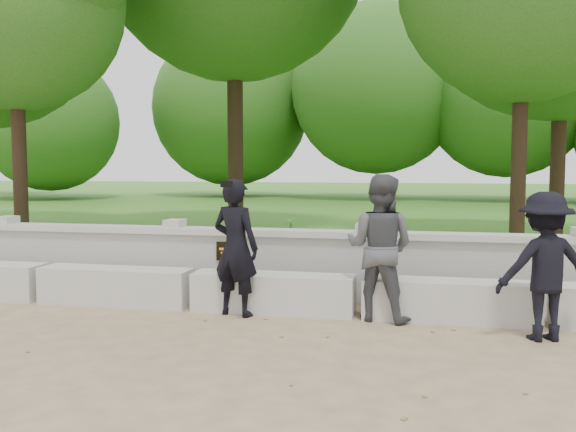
% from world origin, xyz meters
% --- Properties ---
extents(ground, '(80.00, 80.00, 0.00)m').
position_xyz_m(ground, '(0.00, 0.00, 0.00)').
color(ground, tan).
rests_on(ground, ground).
extents(lawn, '(40.00, 22.00, 0.25)m').
position_xyz_m(lawn, '(0.00, 14.00, 0.12)').
color(lawn, '#2F5B1A').
rests_on(lawn, ground).
extents(concrete_bench, '(11.90, 0.45, 0.45)m').
position_xyz_m(concrete_bench, '(0.00, 1.90, 0.22)').
color(concrete_bench, beige).
rests_on(concrete_bench, ground).
extents(parapet_wall, '(12.50, 0.35, 0.90)m').
position_xyz_m(parapet_wall, '(0.00, 2.60, 0.46)').
color(parapet_wall, '#B8B6AE').
rests_on(parapet_wall, ground).
extents(man_main, '(0.65, 0.60, 1.56)m').
position_xyz_m(man_main, '(0.62, 1.66, 0.78)').
color(man_main, black).
rests_on(man_main, ground).
extents(visitor_left, '(0.92, 0.80, 1.62)m').
position_xyz_m(visitor_left, '(2.24, 1.80, 0.81)').
color(visitor_left, '#48484D').
rests_on(visitor_left, ground).
extents(visitor_mid, '(1.06, 0.80, 1.46)m').
position_xyz_m(visitor_mid, '(3.87, 1.32, 0.73)').
color(visitor_mid, black).
rests_on(visitor_mid, ground).
extents(shrub_b, '(0.32, 0.38, 0.64)m').
position_xyz_m(shrub_b, '(-0.15, 4.18, 0.57)').
color(shrub_b, '#478C2F').
rests_on(shrub_b, lawn).
extents(shrub_d, '(0.35, 0.37, 0.55)m').
position_xyz_m(shrub_d, '(0.40, 5.67, 0.53)').
color(shrub_d, '#478C2F').
rests_on(shrub_d, lawn).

